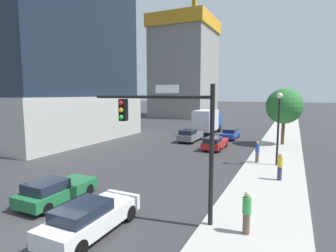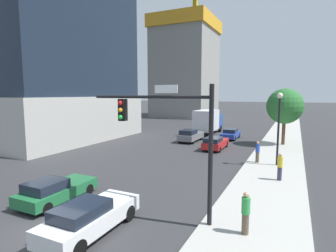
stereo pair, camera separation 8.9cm
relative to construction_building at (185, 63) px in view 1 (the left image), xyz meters
The scene contains 15 objects.
ground_plane 60.51m from the construction_building, 73.87° to the right, with size 400.00×400.00×0.00m, color #333335.
sidewalk 46.03m from the construction_building, 56.39° to the right, with size 4.39×120.00×0.15m, color #B2AFA8.
construction_building is the anchor object (origin of this frame).
traffic_light_pole 58.20m from the construction_building, 69.02° to the right, with size 6.03×0.48×6.00m.
street_lamp 49.52m from the construction_building, 59.63° to the right, with size 0.44×0.44×5.69m.
street_tree 41.47m from the construction_building, 52.54° to the right, with size 3.90×3.90×6.22m.
car_red 43.55m from the construction_building, 63.92° to the right, with size 1.78×4.44×1.37m.
car_white 60.54m from the construction_building, 71.99° to the right, with size 1.76×4.66×1.45m.
car_blue 37.48m from the construction_building, 58.68° to the right, with size 1.79×4.30×1.31m.
car_green 57.79m from the construction_building, 75.25° to the right, with size 1.83×4.26×1.33m.
car_gray 39.19m from the construction_building, 67.23° to the right, with size 1.85×4.47×1.53m.
box_truck 32.77m from the construction_building, 62.10° to the right, with size 2.49×6.93×3.48m.
pedestrian_green_shirt 60.25m from the construction_building, 65.87° to the right, with size 0.34×0.34×1.75m.
pedestrian_blue_shirt 49.25m from the construction_building, 61.07° to the right, with size 0.34×0.34×1.76m.
pedestrian_yellow_shirt 53.69m from the construction_building, 61.45° to the right, with size 0.34×0.34×1.79m.
Camera 1 is at (9.22, -7.72, 5.74)m, focal length 28.70 mm.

